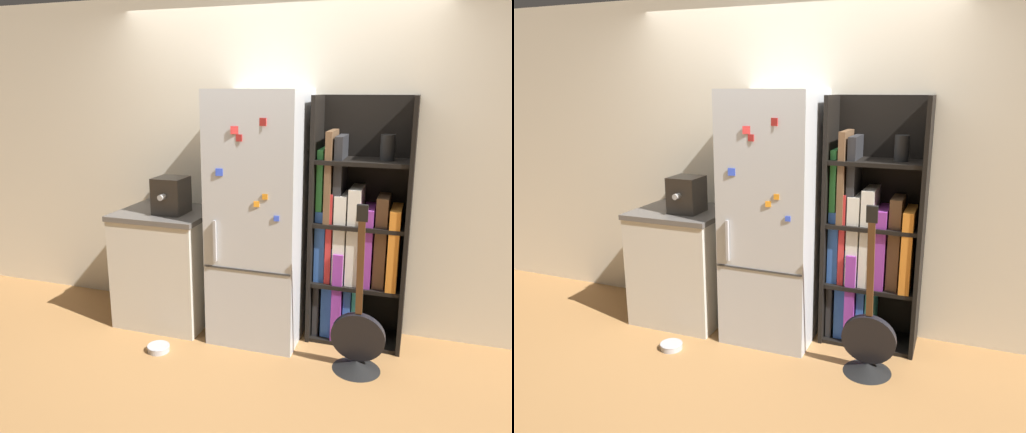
# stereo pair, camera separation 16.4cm
# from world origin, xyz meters

# --- Properties ---
(ground_plane) EXTENTS (16.00, 16.00, 0.00)m
(ground_plane) POSITION_xyz_m (0.00, 0.00, 0.00)
(ground_plane) COLOR #A87542
(wall_back) EXTENTS (8.00, 0.05, 2.60)m
(wall_back) POSITION_xyz_m (0.00, 0.47, 1.30)
(wall_back) COLOR beige
(wall_back) RESTS_ON ground_plane
(refrigerator) EXTENTS (0.66, 0.66, 1.89)m
(refrigerator) POSITION_xyz_m (-0.00, 0.13, 0.94)
(refrigerator) COLOR silver
(refrigerator) RESTS_ON ground_plane
(bookshelf) EXTENTS (0.70, 0.38, 1.84)m
(bookshelf) POSITION_xyz_m (0.69, 0.29, 0.78)
(bookshelf) COLOR black
(bookshelf) RESTS_ON ground_plane
(kitchen_counter) EXTENTS (0.74, 0.66, 0.93)m
(kitchen_counter) POSITION_xyz_m (-0.80, 0.13, 0.47)
(kitchen_counter) COLOR beige
(kitchen_counter) RESTS_ON ground_plane
(espresso_machine) EXTENTS (0.24, 0.30, 0.28)m
(espresso_machine) POSITION_xyz_m (-0.72, 0.08, 1.08)
(espresso_machine) COLOR #38332D
(espresso_machine) RESTS_ON kitchen_counter
(guitar) EXTENTS (0.37, 0.33, 1.20)m
(guitar) POSITION_xyz_m (0.80, -0.19, 0.17)
(guitar) COLOR black
(guitar) RESTS_ON ground_plane
(pet_bowl) EXTENTS (0.17, 0.17, 0.05)m
(pet_bowl) POSITION_xyz_m (-0.62, -0.40, 0.03)
(pet_bowl) COLOR #B7B7BC
(pet_bowl) RESTS_ON ground_plane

